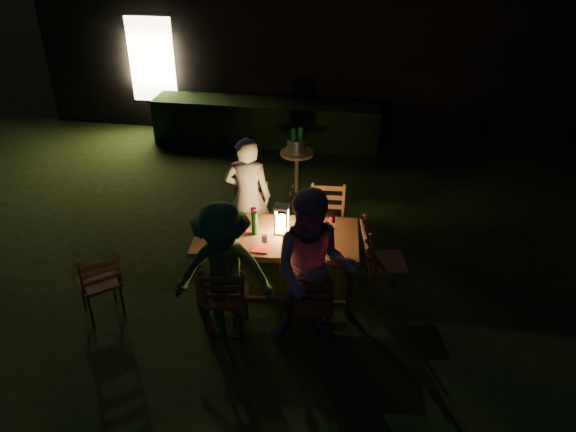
% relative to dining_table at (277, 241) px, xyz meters
% --- Properties ---
extents(garden_envelope, '(40.00, 40.00, 3.20)m').
position_rel_dining_table_xyz_m(garden_envelope, '(-0.53, 6.85, 0.89)').
color(garden_envelope, black).
rests_on(garden_envelope, ground).
extents(dining_table, '(1.91, 1.06, 0.77)m').
position_rel_dining_table_xyz_m(dining_table, '(0.00, 0.00, 0.00)').
color(dining_table, '#54341C').
rests_on(dining_table, ground).
extents(chair_near_left, '(0.50, 0.53, 0.99)m').
position_rel_dining_table_xyz_m(chair_near_left, '(-0.39, -0.80, -0.39)').
color(chair_near_left, '#54341C').
rests_on(chair_near_left, ground).
extents(chair_near_right, '(0.47, 0.50, 0.93)m').
position_rel_dining_table_xyz_m(chair_near_right, '(0.51, -0.73, -0.41)').
color(chair_near_right, '#54341C').
rests_on(chair_near_right, ground).
extents(chair_far_left, '(0.44, 0.47, 0.98)m').
position_rel_dining_table_xyz_m(chair_far_left, '(-0.51, 0.73, -0.39)').
color(chair_far_left, '#54341C').
rests_on(chair_far_left, ground).
extents(chair_far_right, '(0.46, 0.49, 0.98)m').
position_rel_dining_table_xyz_m(chair_far_right, '(0.49, 0.81, -0.40)').
color(chair_far_right, '#54341C').
rests_on(chair_far_right, ground).
extents(chair_end, '(0.56, 0.54, 1.01)m').
position_rel_dining_table_xyz_m(chair_end, '(1.23, 0.09, -0.38)').
color(chair_end, '#54341C').
rests_on(chair_end, ground).
extents(chair_spare, '(0.62, 0.62, 0.95)m').
position_rel_dining_table_xyz_m(chair_spare, '(-1.83, -0.76, -0.41)').
color(chair_spare, '#54341C').
rests_on(chair_spare, ground).
extents(person_house_side, '(0.61, 0.43, 1.60)m').
position_rel_dining_table_xyz_m(person_house_side, '(-0.51, 0.78, 0.11)').
color(person_house_side, beige).
rests_on(person_house_side, ground).
extents(person_opp_right, '(0.90, 0.73, 1.76)m').
position_rel_dining_table_xyz_m(person_opp_right, '(0.51, -0.78, 0.19)').
color(person_opp_right, '#AF7895').
rests_on(person_opp_right, ground).
extents(person_opp_left, '(1.07, 0.67, 1.59)m').
position_rel_dining_table_xyz_m(person_opp_left, '(-0.39, -0.85, 0.10)').
color(person_opp_left, '#2C572B').
rests_on(person_opp_left, ground).
extents(lantern, '(0.16, 0.16, 0.35)m').
position_rel_dining_table_xyz_m(lantern, '(0.05, 0.05, 0.23)').
color(lantern, white).
rests_on(lantern, dining_table).
extents(plate_far_left, '(0.25, 0.25, 0.01)m').
position_rel_dining_table_xyz_m(plate_far_left, '(-0.57, 0.18, 0.08)').
color(plate_far_left, white).
rests_on(plate_far_left, dining_table).
extents(plate_near_left, '(0.25, 0.25, 0.01)m').
position_rel_dining_table_xyz_m(plate_near_left, '(-0.53, -0.26, 0.08)').
color(plate_near_left, white).
rests_on(plate_near_left, dining_table).
extents(plate_far_right, '(0.25, 0.25, 0.01)m').
position_rel_dining_table_xyz_m(plate_far_right, '(0.43, 0.25, 0.08)').
color(plate_far_right, white).
rests_on(plate_far_right, dining_table).
extents(plate_near_right, '(0.25, 0.25, 0.01)m').
position_rel_dining_table_xyz_m(plate_near_right, '(0.47, -0.18, 0.08)').
color(plate_near_right, white).
rests_on(plate_near_right, dining_table).
extents(wineglass_a, '(0.06, 0.06, 0.18)m').
position_rel_dining_table_xyz_m(wineglass_a, '(-0.32, 0.26, 0.16)').
color(wineglass_a, '#59070F').
rests_on(wineglass_a, dining_table).
extents(wineglass_b, '(0.06, 0.06, 0.18)m').
position_rel_dining_table_xyz_m(wineglass_b, '(-0.71, -0.18, 0.16)').
color(wineglass_b, '#59070F').
rests_on(wineglass_b, dining_table).
extents(wineglass_c, '(0.06, 0.06, 0.18)m').
position_rel_dining_table_xyz_m(wineglass_c, '(0.32, -0.26, 0.16)').
color(wineglass_c, '#59070F').
rests_on(wineglass_c, dining_table).
extents(wineglass_d, '(0.06, 0.06, 0.18)m').
position_rel_dining_table_xyz_m(wineglass_d, '(0.60, 0.23, 0.16)').
color(wineglass_d, '#59070F').
rests_on(wineglass_d, dining_table).
extents(wineglass_e, '(0.06, 0.06, 0.18)m').
position_rel_dining_table_xyz_m(wineglass_e, '(-0.08, -0.31, 0.16)').
color(wineglass_e, silver).
rests_on(wineglass_e, dining_table).
extents(bottle_table, '(0.07, 0.07, 0.28)m').
position_rel_dining_table_xyz_m(bottle_table, '(-0.25, -0.02, 0.22)').
color(bottle_table, '#0F471E').
rests_on(bottle_table, dining_table).
extents(napkin_left, '(0.18, 0.14, 0.01)m').
position_rel_dining_table_xyz_m(napkin_left, '(-0.12, -0.33, 0.08)').
color(napkin_left, red).
rests_on(napkin_left, dining_table).
extents(napkin_right, '(0.18, 0.14, 0.01)m').
position_rel_dining_table_xyz_m(napkin_right, '(0.57, -0.26, 0.08)').
color(napkin_right, red).
rests_on(napkin_right, dining_table).
extents(phone, '(0.14, 0.07, 0.01)m').
position_rel_dining_table_xyz_m(phone, '(-0.59, -0.35, 0.08)').
color(phone, black).
rests_on(phone, dining_table).
extents(side_table, '(0.51, 0.51, 0.69)m').
position_rel_dining_table_xyz_m(side_table, '(-0.15, 2.52, -0.08)').
color(side_table, brown).
rests_on(side_table, ground).
extents(ice_bucket, '(0.30, 0.30, 0.22)m').
position_rel_dining_table_xyz_m(ice_bucket, '(-0.15, 2.52, 0.11)').
color(ice_bucket, '#A5A8AD').
rests_on(ice_bucket, side_table).
extents(bottle_bucket_a, '(0.07, 0.07, 0.32)m').
position_rel_dining_table_xyz_m(bottle_bucket_a, '(-0.20, 2.48, 0.16)').
color(bottle_bucket_a, '#0F471E').
rests_on(bottle_bucket_a, side_table).
extents(bottle_bucket_b, '(0.07, 0.07, 0.32)m').
position_rel_dining_table_xyz_m(bottle_bucket_b, '(-0.10, 2.56, 0.16)').
color(bottle_bucket_b, '#0F471E').
rests_on(bottle_bucket_b, side_table).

